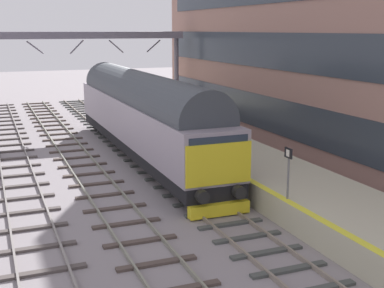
% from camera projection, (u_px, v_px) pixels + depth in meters
% --- Properties ---
extents(ground_plane, '(140.00, 140.00, 0.00)m').
position_uv_depth(ground_plane, '(175.00, 182.00, 24.06)').
color(ground_plane, gray).
rests_on(ground_plane, ground).
extents(track_main, '(2.50, 60.00, 0.15)m').
position_uv_depth(track_main, '(175.00, 181.00, 24.05)').
color(track_main, gray).
rests_on(track_main, ground).
extents(track_adjacent_west, '(2.50, 60.00, 0.15)m').
position_uv_depth(track_adjacent_west, '(101.00, 189.00, 22.79)').
color(track_adjacent_west, gray).
rests_on(track_adjacent_west, ground).
extents(track_adjacent_far_west, '(2.50, 60.00, 0.15)m').
position_uv_depth(track_adjacent_far_west, '(24.00, 198.00, 21.62)').
color(track_adjacent_far_west, gray).
rests_on(track_adjacent_far_west, ground).
extents(station_platform, '(4.00, 44.00, 1.01)m').
position_uv_depth(station_platform, '(244.00, 164.00, 25.26)').
color(station_platform, '#BAB599').
rests_on(station_platform, ground).
extents(diesel_locomotive, '(2.74, 20.28, 4.68)m').
position_uv_depth(diesel_locomotive, '(142.00, 113.00, 28.16)').
color(diesel_locomotive, black).
rests_on(diesel_locomotive, ground).
extents(platform_number_sign, '(0.10, 0.44, 1.86)m').
position_uv_depth(platform_number_sign, '(288.00, 165.00, 18.23)').
color(platform_number_sign, slate).
rests_on(platform_number_sign, station_platform).
extents(waiting_passenger, '(0.45, 0.47, 1.64)m').
position_uv_depth(waiting_passenger, '(177.00, 111.00, 31.78)').
color(waiting_passenger, '#37373B').
rests_on(waiting_passenger, station_platform).
extents(overhead_footbridge, '(15.99, 2.00, 6.73)m').
position_uv_depth(overhead_footbridge, '(76.00, 39.00, 38.10)').
color(overhead_footbridge, slate).
rests_on(overhead_footbridge, ground).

